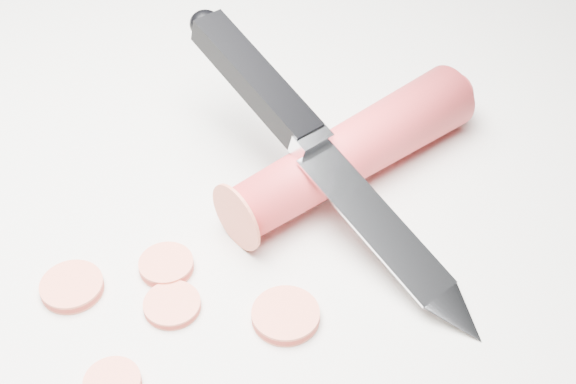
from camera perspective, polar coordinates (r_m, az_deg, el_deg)
The scene contains 8 objects.
ground at distance 0.48m, azimuth -4.80°, elevation -5.62°, with size 2.40×2.40×0.00m, color beige.
carrot at distance 0.53m, azimuth 4.58°, elevation 2.91°, with size 0.04×0.04×0.19m, color red.
carrot_slice_0 at distance 0.49m, azimuth -15.11°, elevation -6.52°, with size 0.04×0.04×0.01m, color #E66549.
carrot_slice_1 at distance 0.49m, azimuth -8.65°, elevation -5.17°, with size 0.03×0.03×0.01m, color #E66549.
carrot_slice_2 at distance 0.44m, azimuth -12.37°, elevation -13.17°, with size 0.03×0.03×0.01m, color #E66549.
carrot_slice_3 at distance 0.46m, azimuth -0.17°, elevation -8.78°, with size 0.04×0.04×0.01m, color #E66549.
carrot_slice_4 at distance 0.47m, azimuth -8.24°, elevation -7.96°, with size 0.03×0.03×0.01m, color #E66549.
kitchen_knife at distance 0.49m, azimuth 2.82°, elevation 2.56°, with size 0.26×0.12×0.09m, color silver, non-canonical shape.
Camera 1 is at (0.19, -0.25, 0.37)m, focal length 50.00 mm.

